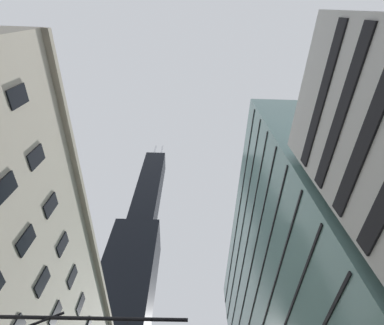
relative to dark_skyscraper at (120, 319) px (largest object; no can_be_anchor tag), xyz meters
name	(u,v)px	position (x,y,z in m)	size (l,w,h in m)	color
dark_skyscraper	(120,319)	(0.00, 0.00, 0.00)	(27.44, 27.44, 181.41)	black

